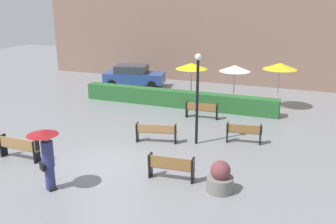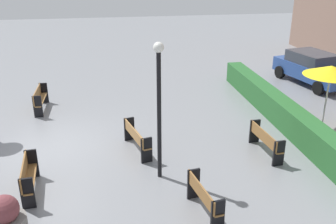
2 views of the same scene
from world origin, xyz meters
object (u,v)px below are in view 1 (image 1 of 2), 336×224
at_px(bench_near_right, 171,166).
at_px(bench_mid_center, 156,131).
at_px(patio_umbrella_white, 235,68).
at_px(patio_umbrella_yellow_far, 280,66).
at_px(bench_far_right, 244,132).
at_px(bench_back_row, 202,109).
at_px(planter_pot, 220,178).
at_px(lamp_post, 197,90).
at_px(pedestrian_with_umbrella, 46,151).
at_px(patio_umbrella_yellow, 192,66).
at_px(parked_car, 134,76).
at_px(bench_near_left, 18,147).

height_order(bench_near_right, bench_mid_center, bench_near_right).
distance_m(patio_umbrella_white, patio_umbrella_yellow_far, 2.54).
xyz_separation_m(bench_near_right, bench_far_right, (1.72, 4.38, 0.00)).
height_order(bench_back_row, patio_umbrella_yellow_far, patio_umbrella_yellow_far).
xyz_separation_m(planter_pot, lamp_post, (-1.97, 3.75, 1.95)).
bearing_deg(pedestrian_with_umbrella, planter_pot, 19.95).
bearing_deg(lamp_post, patio_umbrella_yellow, 109.91).
bearing_deg(bench_near_right, bench_back_row, 97.93).
height_order(patio_umbrella_yellow_far, parked_car, patio_umbrella_yellow_far).
distance_m(lamp_post, parked_car, 11.64).
relative_size(bench_far_right, parked_car, 0.35).
xyz_separation_m(pedestrian_with_umbrella, patio_umbrella_white, (3.52, 12.50, 0.80)).
distance_m(bench_far_right, patio_umbrella_yellow_far, 6.39).
bearing_deg(parked_car, planter_pot, -53.34).
height_order(bench_near_right, parked_car, parked_car).
relative_size(bench_near_right, bench_far_right, 1.07).
bearing_deg(patio_umbrella_white, bench_mid_center, -104.29).
bearing_deg(patio_umbrella_yellow, pedestrian_with_umbrella, -94.59).
height_order(bench_near_right, lamp_post, lamp_post).
bearing_deg(bench_near_right, lamp_post, 92.98).
relative_size(lamp_post, parked_car, 0.88).
relative_size(bench_mid_center, parked_car, 0.41).
bearing_deg(bench_near_right, pedestrian_with_umbrella, -149.16).
relative_size(planter_pot, patio_umbrella_yellow, 0.45).
height_order(lamp_post, patio_umbrella_yellow_far, lamp_post).
relative_size(bench_back_row, pedestrian_with_umbrella, 0.84).
xyz_separation_m(bench_far_right, patio_umbrella_white, (-1.71, 6.03, 1.65)).
distance_m(bench_near_left, patio_umbrella_yellow_far, 14.12).
height_order(bench_mid_center, bench_far_right, bench_far_right).
xyz_separation_m(bench_near_left, parked_car, (-1.43, 12.97, 0.28)).
xyz_separation_m(planter_pot, parked_car, (-9.37, 12.59, 0.36)).
xyz_separation_m(bench_near_right, lamp_post, (-0.19, 3.58, 1.89)).
height_order(bench_near_left, parked_car, parked_car).
distance_m(bench_back_row, patio_umbrella_white, 3.83).
distance_m(bench_near_right, bench_far_right, 4.70).
distance_m(lamp_post, patio_umbrella_yellow_far, 7.35).
bearing_deg(bench_near_right, bench_mid_center, 121.34).
bearing_deg(patio_umbrella_white, bench_near_right, -90.04).
height_order(bench_mid_center, patio_umbrella_yellow, patio_umbrella_yellow).
height_order(planter_pot, patio_umbrella_white, patio_umbrella_white).
height_order(pedestrian_with_umbrella, patio_umbrella_white, patio_umbrella_white).
bearing_deg(parked_car, pedestrian_with_umbrella, -74.29).
relative_size(planter_pot, patio_umbrella_white, 0.46).
bearing_deg(pedestrian_with_umbrella, patio_umbrella_yellow_far, 64.24).
bearing_deg(patio_umbrella_yellow, lamp_post, -70.09).
bearing_deg(patio_umbrella_yellow_far, parked_car, 168.80).
bearing_deg(bench_near_right, patio_umbrella_yellow, 104.14).
distance_m(patio_umbrella_white, parked_car, 7.97).
bearing_deg(bench_back_row, patio_umbrella_white, 73.14).
xyz_separation_m(bench_near_left, patio_umbrella_yellow_far, (8.69, 10.97, 1.92)).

